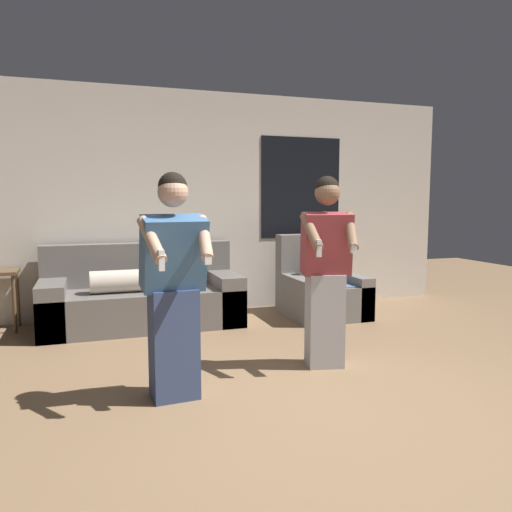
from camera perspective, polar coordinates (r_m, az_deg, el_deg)
ground_plane at (r=3.39m, az=8.36°, el=-17.95°), size 14.00×14.00×0.00m
wall_back at (r=6.23m, az=-5.38°, el=6.04°), size 6.53×0.07×2.70m
couch at (r=5.71m, az=-12.86°, el=-4.66°), size 2.13×0.91×0.90m
armchair at (r=6.10m, az=7.42°, el=-3.87°), size 0.88×0.91×0.97m
person_left at (r=3.49m, az=-9.38°, el=-3.61°), size 0.49×0.52×1.58m
person_right at (r=4.17m, az=7.99°, el=-1.76°), size 0.46×0.53×1.59m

